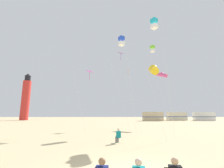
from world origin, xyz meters
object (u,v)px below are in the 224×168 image
object	(u,v)px
kite_box_lime	(153,49)
kite_diamond_orange	(128,71)
kite_flyer_standing	(118,135)
rv_van_tan	(153,116)
kite_box_cyan	(154,24)
kite_diamond_violet	(120,56)
lighthouse_distant	(26,98)
kite_diamond_magenta	(89,73)
kite_tube_rainbow	(162,75)
rv_van_white	(204,116)
kite_box_blue	(122,41)
kite_tube_gold	(153,70)
rv_van_cream	(177,116)

from	to	relation	value
kite_box_lime	kite_diamond_orange	bearing A→B (deg)	134.11
kite_flyer_standing	kite_diamond_orange	bearing A→B (deg)	-118.78
rv_van_tan	kite_box_cyan	bearing A→B (deg)	-102.51
kite_box_lime	kite_box_cyan	distance (m)	9.80
kite_diamond_violet	lighthouse_distant	xyz separation A→B (m)	(-31.78, 33.31, -3.41)
kite_flyer_standing	kite_diamond_magenta	world-z (taller)	kite_diamond_magenta
kite_box_lime	kite_tube_rainbow	bearing A→B (deg)	57.96
kite_diamond_magenta	rv_van_white	distance (m)	46.82
kite_diamond_orange	rv_van_white	bearing A→B (deg)	40.58
kite_box_blue	kite_tube_rainbow	bearing A→B (deg)	53.57
kite_box_blue	kite_diamond_orange	xyz separation A→B (m)	(2.09, 11.14, -0.74)
rv_van_white	kite_diamond_violet	bearing A→B (deg)	-132.83
kite_tube_gold	kite_box_cyan	bearing A→B (deg)	60.83
kite_box_blue	rv_van_white	world-z (taller)	kite_box_blue
kite_box_blue	rv_van_cream	world-z (taller)	kite_box_blue
kite_box_cyan	rv_van_cream	size ratio (longest dim) A/B	1.93
kite_flyer_standing	kite_diamond_violet	size ratio (longest dim) A/B	0.10
kite_flyer_standing	kite_diamond_violet	distance (m)	14.92
rv_van_white	kite_diamond_orange	bearing A→B (deg)	-136.88
kite_tube_gold	kite_tube_rainbow	size ratio (longest dim) A/B	0.68
kite_diamond_violet	rv_van_tan	bearing A→B (deg)	66.44
kite_diamond_magenta	kite_tube_gold	distance (m)	9.89
kite_box_cyan	kite_diamond_orange	xyz separation A→B (m)	(-1.36, 13.33, -1.76)
kite_flyer_standing	rv_van_tan	bearing A→B (deg)	-127.62
kite_flyer_standing	rv_van_cream	distance (m)	46.78
kite_tube_rainbow	kite_diamond_violet	bearing A→B (deg)	-144.18
rv_van_tan	kite_box_lime	bearing A→B (deg)	-102.43
kite_box_lime	kite_diamond_orange	xyz separation A→B (m)	(-3.77, 3.89, -2.83)
kite_box_blue	kite_box_cyan	bearing A→B (deg)	-32.41
rv_van_tan	rv_van_white	distance (m)	17.30
rv_van_cream	kite_diamond_violet	bearing A→B (deg)	-127.81
kite_diamond_orange	kite_tube_rainbow	world-z (taller)	kite_diamond_orange
kite_diamond_magenta	rv_van_cream	distance (m)	42.47
kite_diamond_magenta	kite_box_cyan	world-z (taller)	kite_box_cyan
lighthouse_distant	rv_van_white	size ratio (longest dim) A/B	2.57
kite_diamond_orange	rv_van_white	size ratio (longest dim) A/B	1.68
kite_diamond_magenta	kite_tube_rainbow	world-z (taller)	kite_tube_rainbow
kite_diamond_magenta	rv_van_white	world-z (taller)	kite_diamond_magenta
kite_box_lime	kite_box_blue	size ratio (longest dim) A/B	1.18
kite_box_cyan	kite_diamond_violet	world-z (taller)	kite_box_cyan
kite_flyer_standing	kite_box_lime	world-z (taller)	kite_box_lime
kite_box_cyan	kite_tube_rainbow	xyz separation A→B (m)	(5.28, 14.03, -2.28)
rv_van_tan	kite_tube_gold	bearing A→B (deg)	-103.08
kite_diamond_orange	rv_van_cream	bearing A→B (deg)	52.75
kite_diamond_orange	rv_van_cream	distance (m)	33.10
kite_tube_gold	kite_diamond_magenta	bearing A→B (deg)	136.16
kite_box_cyan	lighthouse_distant	size ratio (longest dim) A/B	0.75
kite_box_blue	kite_box_lime	bearing A→B (deg)	51.02
kite_diamond_magenta	kite_diamond_violet	bearing A→B (deg)	27.63
kite_diamond_magenta	kite_box_cyan	size ratio (longest dim) A/B	0.66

